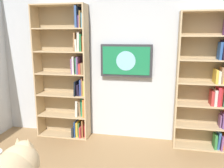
{
  "coord_description": "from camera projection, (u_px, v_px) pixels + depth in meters",
  "views": [
    {
      "loc": [
        -0.42,
        1.42,
        1.68
      ],
      "look_at": [
        0.08,
        -1.05,
        1.14
      ],
      "focal_mm": 37.17,
      "sensor_mm": 36.0,
      "label": 1
    }
  ],
  "objects": [
    {
      "name": "bookshelf_left",
      "position": [
        214.0,
        82.0,
        3.32
      ],
      "size": [
        0.85,
        0.28,
        2.0
      ],
      "color": "tan",
      "rests_on": "ground"
    },
    {
      "name": "bookshelf_right",
      "position": [
        68.0,
        76.0,
        3.75
      ],
      "size": [
        0.86,
        0.28,
        2.13
      ],
      "color": "tan",
      "rests_on": "ground"
    },
    {
      "name": "wall_back",
      "position": [
        132.0,
        56.0,
        3.65
      ],
      "size": [
        4.52,
        0.06,
        2.7
      ],
      "primitive_type": "cube",
      "color": "silver",
      "rests_on": "ground"
    },
    {
      "name": "wall_mounted_tv",
      "position": [
        126.0,
        61.0,
        3.6
      ],
      "size": [
        0.8,
        0.07,
        0.5
      ],
      "color": "#333338"
    }
  ]
}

